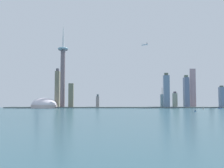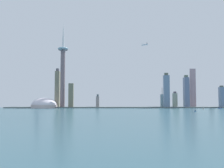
# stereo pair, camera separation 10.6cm
# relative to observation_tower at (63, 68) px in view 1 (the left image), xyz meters

# --- Properties ---
(ground_plane) EXTENTS (6000.00, 6000.00, 0.00)m
(ground_plane) POSITION_rel_observation_tower_xyz_m (244.71, -454.95, -152.34)
(ground_plane) COLOR #315865
(waterfront_pier) EXTENTS (899.91, 75.66, 3.77)m
(waterfront_pier) POSITION_rel_observation_tower_xyz_m (244.71, -5.52, -150.46)
(waterfront_pier) COLOR #505E5F
(waterfront_pier) RESTS_ON ground
(observation_tower) EXTENTS (39.88, 39.88, 329.53)m
(observation_tower) POSITION_rel_observation_tower_xyz_m (0.00, 0.00, 0.00)
(observation_tower) COLOR slate
(observation_tower) RESTS_ON ground
(stadium_dome) EXTENTS (96.26, 96.26, 50.01)m
(stadium_dome) POSITION_rel_observation_tower_xyz_m (-62.36, -25.39, -141.31)
(stadium_dome) COLOR beige
(stadium_dome) RESTS_ON ground
(skyscraper_0) EXTENTS (15.39, 12.45, 68.86)m
(skyscraper_0) POSITION_rel_observation_tower_xyz_m (601.33, 72.06, -117.91)
(skyscraper_0) COLOR slate
(skyscraper_0) RESTS_ON ground
(skyscraper_1) EXTENTS (18.56, 18.01, 85.19)m
(skyscraper_1) POSITION_rel_observation_tower_xyz_m (611.66, -1.24, -111.53)
(skyscraper_1) COLOR slate
(skyscraper_1) RESTS_ON ground
(skyscraper_2) EXTENTS (17.27, 22.96, 153.25)m
(skyscraper_2) POSITION_rel_observation_tower_xyz_m (-24.53, 24.77, -78.98)
(skyscraper_2) COLOR gray
(skyscraper_2) RESTS_ON ground
(skyscraper_3) EXTENTS (14.29, 22.01, 62.68)m
(skyscraper_3) POSITION_rel_observation_tower_xyz_m (434.25, 12.74, -122.99)
(skyscraper_3) COLOR #929C8B
(skyscraper_3) RESTS_ON ground
(skyscraper_4) EXTENTS (22.31, 15.90, 133.33)m
(skyscraper_4) POSITION_rel_observation_tower_xyz_m (396.19, -9.80, -88.61)
(skyscraper_4) COLOR slate
(skyscraper_4) RESTS_ON ground
(skyscraper_5) EXTENTS (15.74, 21.19, 125.84)m
(skyscraper_5) POSITION_rel_observation_tower_xyz_m (-119.03, 89.99, -91.23)
(skyscraper_5) COLOR slate
(skyscraper_5) RESTS_ON ground
(skyscraper_6) EXTENTS (22.69, 16.59, 160.09)m
(skyscraper_6) POSITION_rel_observation_tower_xyz_m (509.68, 31.40, -74.17)
(skyscraper_6) COLOR #A88995
(skyscraper_6) RESTS_ON ground
(skyscraper_7) EXTENTS (18.29, 15.36, 92.65)m
(skyscraper_7) POSITION_rel_observation_tower_xyz_m (33.91, -9.29, -106.02)
(skyscraper_7) COLOR #6A6B58
(skyscraper_7) RESTS_ON ground
(skyscraper_8) EXTENTS (17.87, 24.49, 125.06)m
(skyscraper_8) POSITION_rel_observation_tower_xyz_m (473.73, -4.88, -92.55)
(skyscraper_8) COLOR slate
(skyscraper_8) RESTS_ON ground
(skyscraper_9) EXTENTS (19.95, 13.65, 123.01)m
(skyscraper_9) POSITION_rel_observation_tower_xyz_m (10.30, 77.50, -90.84)
(skyscraper_9) COLOR gray
(skyscraper_9) RESTS_ON ground
(skyscraper_10) EXTENTS (15.92, 24.07, 75.09)m
(skyscraper_10) POSITION_rel_observation_tower_xyz_m (392.55, 63.96, -114.80)
(skyscraper_10) COLOR gray
(skyscraper_10) RESTS_ON ground
(skyscraper_11) EXTENTS (13.59, 18.93, 84.79)m
(skyscraper_11) POSITION_rel_observation_tower_xyz_m (456.22, 68.30, -109.94)
(skyscraper_11) COLOR gray
(skyscraper_11) RESTS_ON ground
(skyscraper_12) EXTENTS (12.97, 15.36, 78.24)m
(skyscraper_12) POSITION_rel_observation_tower_xyz_m (386.58, 22.38, -126.00)
(skyscraper_12) COLOR slate
(skyscraper_12) RESTS_ON ground
(skyscraper_13) EXTENTS (12.28, 27.05, 51.85)m
(skyscraper_13) POSITION_rel_observation_tower_xyz_m (133.54, 21.58, -128.77)
(skyscraper_13) COLOR gray
(skyscraper_13) RESTS_ON ground
(boat_0) EXTENTS (18.49, 16.28, 4.16)m
(boat_0) POSITION_rel_observation_tower_xyz_m (567.23, -83.71, -150.80)
(boat_0) COLOR #24438D
(boat_0) RESTS_ON ground
(boat_1) EXTENTS (6.36, 11.23, 4.60)m
(boat_1) POSITION_rel_observation_tower_xyz_m (395.32, -325.87, -150.70)
(boat_1) COLOR #255185
(boat_1) RESTS_ON ground
(boat_2) EXTENTS (3.06, 6.46, 4.97)m
(boat_2) POSITION_rel_observation_tower_xyz_m (483.20, -148.52, -150.54)
(boat_2) COLOR beige
(boat_2) RESTS_ON ground
(airplane) EXTENTS (27.76, 29.93, 8.14)m
(airplane) POSITION_rel_observation_tower_xyz_m (315.06, -2.14, 91.10)
(airplane) COLOR silver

